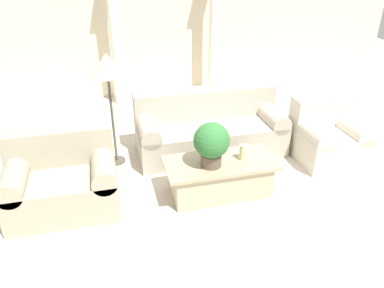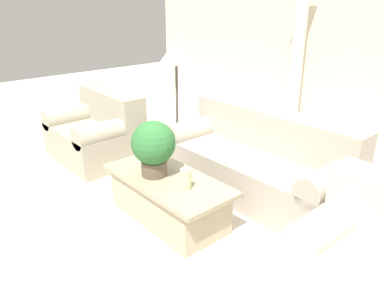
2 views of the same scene
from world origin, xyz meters
name	(u,v)px [view 1 (image 1 of 2)]	position (x,y,z in m)	size (l,w,h in m)	color
ground_plane	(210,173)	(0.00, 0.00, 0.00)	(16.00, 16.00, 0.00)	beige
wall_back	(163,13)	(0.00, 3.38, 1.60)	(10.00, 0.06, 3.20)	beige
sofa_long	(209,128)	(0.17, 0.65, 0.36)	(2.13, 0.91, 0.89)	#ADA393
loveseat	(62,177)	(-1.87, -0.24, 0.37)	(1.23, 0.91, 0.89)	#A59D87
coffee_table	(220,177)	(-0.02, -0.46, 0.23)	(1.35, 0.64, 0.45)	tan
potted_plant	(211,143)	(-0.16, -0.52, 0.75)	(0.42, 0.42, 0.54)	brown
pillar_candle	(243,152)	(0.26, -0.48, 0.55)	(0.10, 0.10, 0.20)	beige
floor_lamp	(107,69)	(-1.22, 0.62, 1.36)	(0.44, 0.44, 1.57)	#4C473D
column_left	(116,37)	(-0.96, 2.91, 1.28)	(0.30, 0.30, 2.51)	silver
column_right	(214,32)	(0.92, 2.91, 1.28)	(0.30, 0.30, 2.51)	silver
armchair	(327,135)	(1.74, 0.01, 0.36)	(0.89, 0.84, 0.86)	beige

